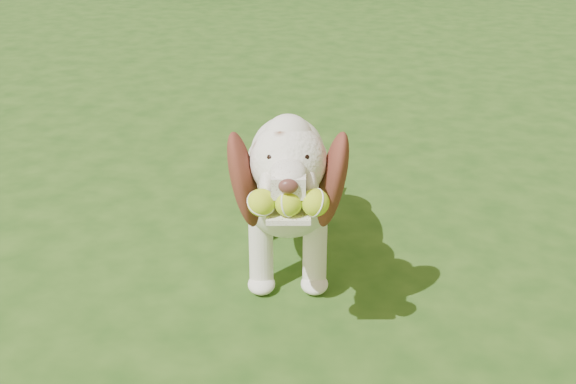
# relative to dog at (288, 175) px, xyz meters

# --- Properties ---
(ground) EXTENTS (80.00, 80.00, 0.00)m
(ground) POSITION_rel_dog_xyz_m (0.50, 0.32, -0.48)
(ground) COLOR #204513
(ground) RESTS_ON ground
(dog) EXTENTS (0.69, 1.37, 0.90)m
(dog) POSITION_rel_dog_xyz_m (0.00, 0.00, 0.00)
(dog) COLOR white
(dog) RESTS_ON ground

